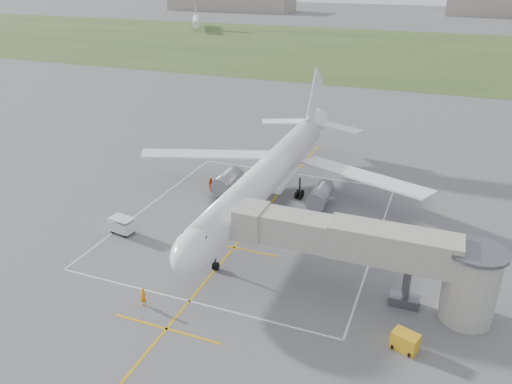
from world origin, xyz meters
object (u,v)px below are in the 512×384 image
at_px(ramp_worker_wing, 211,185).
at_px(airliner, 269,174).
at_px(gpu_unit, 405,341).
at_px(ramp_worker_nose, 143,297).
at_px(jet_bridge, 383,254).
at_px(baggage_cart, 122,225).

bearing_deg(ramp_worker_wing, airliner, -166.28).
bearing_deg(gpu_unit, ramp_worker_nose, -154.25).
bearing_deg(jet_bridge, gpu_unit, -62.96).
bearing_deg(baggage_cart, jet_bridge, 4.77).
relative_size(airliner, gpu_unit, 20.15).
bearing_deg(ramp_worker_wing, gpu_unit, 165.20).
bearing_deg(gpu_unit, baggage_cart, -174.85).
bearing_deg(jet_bridge, baggage_cart, 176.25).
relative_size(jet_bridge, ramp_worker_nose, 13.46).
relative_size(baggage_cart, ramp_worker_wing, 1.57).
xyz_separation_m(airliner, jet_bridge, (15.72, -14.25, 0.35)).
bearing_deg(jet_bridge, airliner, 137.81).
distance_m(baggage_cart, ramp_worker_nose, 14.03).
height_order(jet_bridge, ramp_worker_nose, jet_bridge).
xyz_separation_m(jet_bridge, baggage_cart, (-28.64, 1.88, -3.78)).
bearing_deg(ramp_worker_nose, jet_bridge, 29.25).
height_order(baggage_cart, ramp_worker_wing, baggage_cart).
bearing_deg(baggage_cart, ramp_worker_wing, 81.30).
height_order(gpu_unit, baggage_cart, baggage_cart).
relative_size(jet_bridge, gpu_unit, 10.08).
bearing_deg(ramp_worker_wing, ramp_worker_nose, 125.47).
relative_size(airliner, ramp_worker_nose, 26.89).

